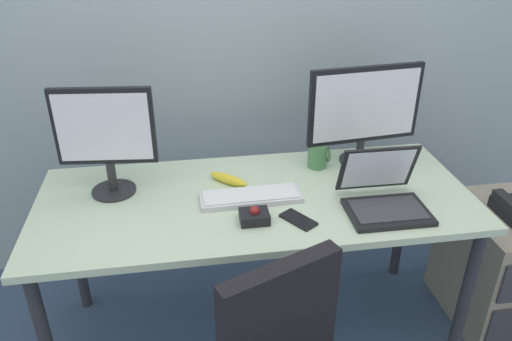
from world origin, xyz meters
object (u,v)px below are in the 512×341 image
Objects in this scene: laptop at (384,195)px; banana at (228,179)px; coffee_mug at (318,156)px; cell_phone at (298,220)px; monitor_side at (105,135)px; file_cabinet at (499,265)px; keyboard at (251,197)px; monitor_main at (365,110)px; trackball_mouse at (254,216)px.

laptop reaches higher than banana.
coffee_mug reaches higher than cell_phone.
monitor_side is 0.82m from cell_phone.
coffee_mug is at bearing 162.76° from file_cabinet.
monitor_side is 1.09× the size of keyboard.
coffee_mug is at bearing 113.59° from laptop.
trackball_mouse is (-0.56, -0.41, -0.23)m from monitor_main.
monitor_side is 0.62m from keyboard.
coffee_mug is at bearing 48.21° from trackball_mouse.
monitor_side reaches higher than keyboard.
file_cabinet is 1.37m from banana.
monitor_main is 0.65m from keyboard.
monitor_main is 0.63m from cell_phone.
coffee_mug is (-0.20, -0.02, -0.20)m from monitor_main.
keyboard is 0.16m from trackball_mouse.
monitor_main is 4.73× the size of trackball_mouse.
trackball_mouse is at bearing -177.75° from laptop.
trackball_mouse is at bearing -77.75° from banana.
cell_phone is at bearing -8.18° from trackball_mouse.
coffee_mug is (-0.85, 0.26, 0.52)m from file_cabinet.
monitor_side is 0.66m from trackball_mouse.
trackball_mouse reaches higher than file_cabinet.
banana is at bearing 117.13° from keyboard.
monitor_side is at bearing 120.97° from cell_phone.
monitor_main is at bearing 84.06° from laptop.
trackball_mouse is (-0.51, -0.02, -0.03)m from laptop.
cell_phone is at bearing -171.68° from file_cabinet.
monitor_side is 0.92m from coffee_mug.
trackball_mouse is 0.31m from banana.
keyboard is 2.91× the size of cell_phone.
coffee_mug is (0.34, 0.24, 0.04)m from keyboard.
monitor_main is at bearing 24.86° from keyboard.
file_cabinet is 0.87m from laptop.
keyboard reaches higher than file_cabinet.
monitor_main is at bearing 156.68° from file_cabinet.
laptop reaches higher than coffee_mug.
laptop is 0.41m from coffee_mug.
cell_phone is at bearing -54.72° from banana.
trackball_mouse is at bearing -143.63° from monitor_main.
laptop is 1.64× the size of banana.
monitor_main is 1.67× the size of laptop.
coffee_mug is 0.77× the size of cell_phone.
trackball_mouse reaches higher than keyboard.
keyboard is 0.42m from coffee_mug.
keyboard is at bearing -14.92° from monitor_side.
banana is at bearing 102.25° from trackball_mouse.
banana is (-0.62, -0.11, -0.24)m from monitor_main.
monitor_side is at bearing 165.04° from laptop.
laptop reaches higher than file_cabinet.
laptop is 0.36m from cell_phone.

